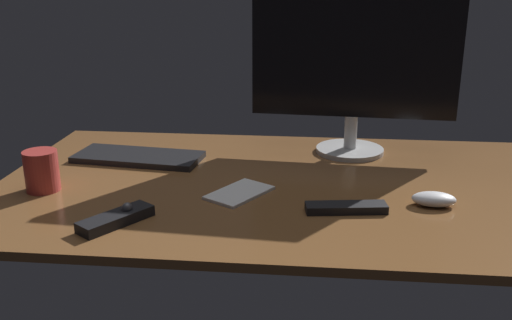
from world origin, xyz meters
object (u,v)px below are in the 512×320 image
object	(u,v)px
computer_mouse	(434,199)
media_remote	(117,218)
monitor	(355,57)
tv_remote	(346,208)
coffee_mug	(42,171)
keyboard	(138,157)
notepad	(239,193)

from	to	relation	value
computer_mouse	media_remote	distance (cm)	69.35
monitor	tv_remote	world-z (taller)	monitor
computer_mouse	tv_remote	distance (cm)	20.37
media_remote	tv_remote	distance (cm)	49.00
monitor	coffee_mug	world-z (taller)	monitor
monitor	computer_mouse	size ratio (longest dim) A/B	5.82
tv_remote	coffee_mug	bearing A→B (deg)	167.31
media_remote	coffee_mug	size ratio (longest dim) A/B	1.67
coffee_mug	media_remote	bearing A→B (deg)	-35.56
keyboard	notepad	bearing A→B (deg)	-29.62
monitor	notepad	bearing A→B (deg)	-123.72
keyboard	coffee_mug	distance (cm)	29.82
computer_mouse	notepad	world-z (taller)	computer_mouse
coffee_mug	computer_mouse	bearing A→B (deg)	-0.27
monitor	computer_mouse	bearing A→B (deg)	-62.74
media_remote	tv_remote	world-z (taller)	media_remote
tv_remote	notepad	world-z (taller)	tv_remote
keyboard	notepad	distance (cm)	38.79
keyboard	coffee_mug	xyz separation A→B (cm)	(-15.78, -24.97, 4.08)
media_remote	keyboard	bearing A→B (deg)	46.12
computer_mouse	media_remote	size ratio (longest dim) A/B	0.60
coffee_mug	notepad	xyz separation A→B (cm)	(47.02, 1.97, -4.53)
keyboard	computer_mouse	distance (cm)	79.54
monitor	media_remote	distance (cm)	79.19
keyboard	coffee_mug	bearing A→B (deg)	-115.54
coffee_mug	notepad	size ratio (longest dim) A/B	0.62
monitor	coffee_mug	size ratio (longest dim) A/B	5.80
tv_remote	media_remote	bearing A→B (deg)	-174.82
tv_remote	coffee_mug	distance (cm)	71.86
media_remote	tv_remote	xyz separation A→B (cm)	(47.70, 11.20, -0.32)
keyboard	coffee_mug	size ratio (longest dim) A/B	3.56
notepad	keyboard	bearing A→B (deg)	143.64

